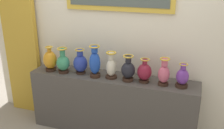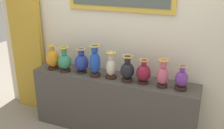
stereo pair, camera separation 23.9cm
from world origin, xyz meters
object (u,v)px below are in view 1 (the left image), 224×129
at_px(vase_sapphire, 95,63).
at_px(vase_rose, 164,73).
at_px(vase_onyx, 128,70).
at_px(vase_cobalt, 80,63).
at_px(vase_amber, 50,60).
at_px(vase_jade, 63,62).
at_px(vase_violet, 182,77).
at_px(vase_ivory, 111,67).
at_px(vase_burgundy, 144,72).

height_order(vase_sapphire, vase_rose, vase_sapphire).
bearing_deg(vase_onyx, vase_sapphire, -177.69).
height_order(vase_cobalt, vase_onyx, vase_cobalt).
bearing_deg(vase_amber, vase_jade, -3.72).
bearing_deg(vase_sapphire, vase_amber, 179.11).
bearing_deg(vase_cobalt, vase_amber, -174.38).
distance_m(vase_sapphire, vase_violet, 1.08).
xyz_separation_m(vase_amber, vase_ivory, (0.86, 0.02, 0.00)).
height_order(vase_onyx, vase_rose, vase_rose).
xyz_separation_m(vase_sapphire, vase_violet, (1.08, 0.04, -0.07)).
xyz_separation_m(vase_amber, vase_violet, (1.74, 0.03, -0.03)).
distance_m(vase_jade, vase_sapphire, 0.46).
bearing_deg(vase_jade, vase_ivory, 3.28).
xyz_separation_m(vase_amber, vase_cobalt, (0.43, 0.04, -0.01)).
bearing_deg(vase_burgundy, vase_violet, 0.17).
height_order(vase_sapphire, vase_ivory, vase_sapphire).
bearing_deg(vase_onyx, vase_violet, 2.17).
bearing_deg(vase_ivory, vase_cobalt, 177.67).
bearing_deg(vase_jade, vase_onyx, 1.32).
bearing_deg(vase_cobalt, vase_rose, -1.29).
height_order(vase_cobalt, vase_ivory, vase_ivory).
height_order(vase_amber, vase_cobalt, vase_amber).
distance_m(vase_amber, vase_cobalt, 0.43).
height_order(vase_amber, vase_violet, vase_amber).
bearing_deg(vase_violet, vase_sapphire, -177.78).
height_order(vase_rose, vase_violet, vase_rose).
distance_m(vase_jade, vase_burgundy, 1.09).
height_order(vase_burgundy, vase_rose, vase_rose).
bearing_deg(vase_cobalt, vase_ivory, -2.33).
xyz_separation_m(vase_cobalt, vase_onyx, (0.66, -0.03, -0.00)).
xyz_separation_m(vase_amber, vase_onyx, (1.09, 0.01, -0.01)).
height_order(vase_sapphire, vase_onyx, vase_sapphire).
xyz_separation_m(vase_cobalt, vase_ivory, (0.43, -0.02, 0.01)).
bearing_deg(vase_ivory, vase_rose, -0.61).
bearing_deg(vase_cobalt, vase_violet, -0.46).
relative_size(vase_burgundy, vase_rose, 0.88).
distance_m(vase_jade, vase_violet, 1.53).
height_order(vase_ivory, vase_rose, vase_ivory).
xyz_separation_m(vase_jade, vase_rose, (1.32, 0.03, 0.01)).
relative_size(vase_amber, vase_violet, 1.17).
distance_m(vase_jade, vase_ivory, 0.66).
bearing_deg(vase_cobalt, vase_burgundy, -0.79).
bearing_deg(vase_violet, vase_jade, -178.32).
xyz_separation_m(vase_jade, vase_cobalt, (0.23, 0.06, -0.00)).
relative_size(vase_cobalt, vase_sapphire, 0.80).
xyz_separation_m(vase_amber, vase_sapphire, (0.66, -0.01, 0.04)).
distance_m(vase_ivory, vase_burgundy, 0.43).
distance_m(vase_jade, vase_cobalt, 0.23).
xyz_separation_m(vase_sapphire, vase_ivory, (0.21, 0.03, -0.04)).
distance_m(vase_amber, vase_jade, 0.20).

